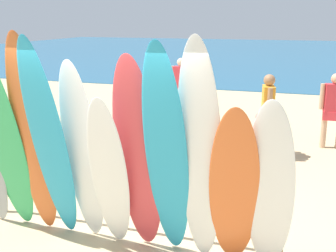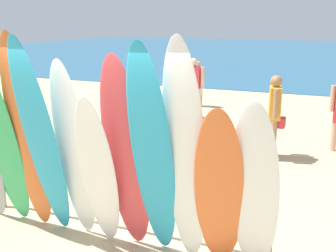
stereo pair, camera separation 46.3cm
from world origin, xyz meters
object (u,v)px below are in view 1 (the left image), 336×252
(surfboard_red_6, at_px, (138,157))
(surfboard_orange_2, at_px, (33,138))
(surfboard_green_1, at_px, (4,140))
(beachgoer_strolling, at_px, (181,84))
(beachgoer_by_water, at_px, (183,80))
(surfboard_rack, at_px, (126,190))
(beachgoer_near_rack, at_px, (268,110))
(surfboard_teal_7, at_px, (166,156))
(surfboard_white_4, at_px, (82,154))
(surfboard_white_10, at_px, (270,189))
(surfboard_orange_9, at_px, (234,189))
(beachgoer_photographing, at_px, (334,106))
(surfboard_teal_3, at_px, (50,144))
(surfboard_white_5, at_px, (109,175))
(surfboard_white_8, at_px, (200,157))

(surfboard_red_6, bearing_deg, surfboard_orange_2, -175.53)
(surfboard_green_1, xyz_separation_m, beachgoer_strolling, (0.22, 7.27, -0.31))
(surfboard_orange_2, bearing_deg, surfboard_green_1, -178.69)
(surfboard_green_1, height_order, beachgoer_by_water, surfboard_green_1)
(surfboard_rack, height_order, surfboard_orange_2, surfboard_orange_2)
(beachgoer_near_rack, bearing_deg, surfboard_teal_7, 159.61)
(surfboard_white_4, height_order, surfboard_white_10, surfboard_white_4)
(surfboard_white_4, height_order, beachgoer_near_rack, surfboard_white_4)
(surfboard_orange_2, relative_size, surfboard_red_6, 1.09)
(surfboard_white_4, bearing_deg, surfboard_teal_7, -1.71)
(surfboard_white_4, distance_m, surfboard_orange_9, 1.91)
(surfboard_rack, xyz_separation_m, surfboard_white_10, (1.87, -0.39, 0.42))
(surfboard_white_10, relative_size, beachgoer_photographing, 1.25)
(surfboard_teal_7, height_order, surfboard_white_10, surfboard_teal_7)
(surfboard_teal_3, distance_m, beachgoer_by_water, 9.02)
(surfboard_red_6, height_order, beachgoer_by_water, surfboard_red_6)
(surfboard_white_4, bearing_deg, surfboard_orange_9, 2.68)
(beachgoer_near_rack, bearing_deg, surfboard_green_1, 135.39)
(surfboard_orange_2, relative_size, beachgoer_photographing, 1.64)
(surfboard_rack, relative_size, beachgoer_by_water, 2.79)
(surfboard_white_5, height_order, beachgoer_by_water, surfboard_white_5)
(beachgoer_by_water, bearing_deg, surfboard_green_1, -69.32)
(surfboard_white_5, relative_size, surfboard_orange_9, 1.02)
(surfboard_green_1, height_order, surfboard_white_4, surfboard_green_1)
(beachgoer_by_water, bearing_deg, beachgoer_photographing, -18.00)
(surfboard_white_5, bearing_deg, beachgoer_by_water, 96.53)
(surfboard_orange_2, relative_size, surfboard_teal_7, 1.01)
(surfboard_rack, relative_size, surfboard_white_5, 2.00)
(surfboard_rack, height_order, surfboard_red_6, surfboard_red_6)
(surfboard_green_1, height_order, surfboard_white_5, surfboard_green_1)
(surfboard_teal_3, xyz_separation_m, surfboard_white_8, (1.86, 0.10, 0.01))
(surfboard_white_4, distance_m, beachgoer_by_water, 8.87)
(surfboard_orange_2, xyz_separation_m, surfboard_teal_7, (1.80, -0.05, -0.03))
(beachgoer_strolling, bearing_deg, surfboard_white_5, -77.79)
(surfboard_red_6, bearing_deg, surfboard_teal_3, -168.84)
(surfboard_white_10, distance_m, beachgoer_photographing, 5.45)
(surfboard_teal_3, relative_size, surfboard_teal_7, 1.02)
(surfboard_white_5, xyz_separation_m, surfboard_teal_7, (0.72, 0.01, 0.32))
(surfboard_red_6, height_order, surfboard_orange_9, surfboard_red_6)
(surfboard_white_8, xyz_separation_m, beachgoer_by_water, (-2.78, 8.85, -0.49))
(surfboard_rack, distance_m, surfboard_orange_9, 1.60)
(surfboard_white_10, bearing_deg, surfboard_white_8, -171.35)
(surfboard_white_5, bearing_deg, beachgoer_strolling, 95.79)
(surfboard_red_6, relative_size, beachgoer_near_rack, 1.46)
(surfboard_white_4, xyz_separation_m, beachgoer_photographing, (3.17, 5.38, -0.23))
(surfboard_orange_2, distance_m, surfboard_white_5, 1.14)
(surfboard_red_6, bearing_deg, surfboard_orange_9, 2.74)
(beachgoer_photographing, bearing_deg, surfboard_orange_9, 66.07)
(surfboard_teal_7, bearing_deg, surfboard_green_1, -178.89)
(surfboard_teal_3, height_order, surfboard_white_10, surfboard_teal_3)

